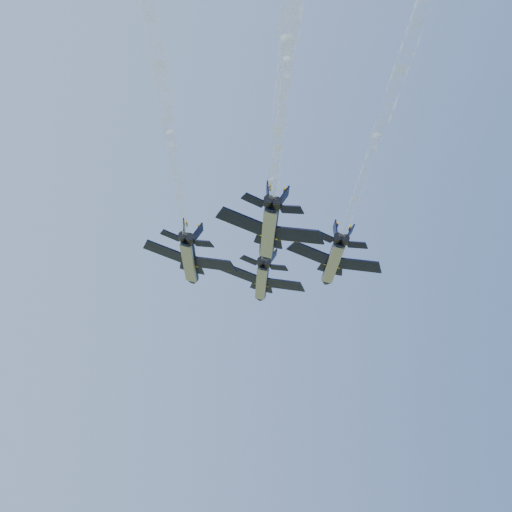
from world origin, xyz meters
name	(u,v)px	position (x,y,z in m)	size (l,w,h in m)	color
jet_lead	(262,281)	(1.97, 8.38, 103.16)	(12.85, 18.01, 5.10)	black
jet_left	(190,261)	(-12.06, 2.39, 103.16)	(12.85, 18.01, 5.10)	black
jet_right	(333,262)	(7.13, -5.38, 103.16)	(12.85, 18.01, 5.10)	black
jet_slot	(269,232)	(-6.68, -13.23, 103.16)	(12.85, 18.01, 5.10)	black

